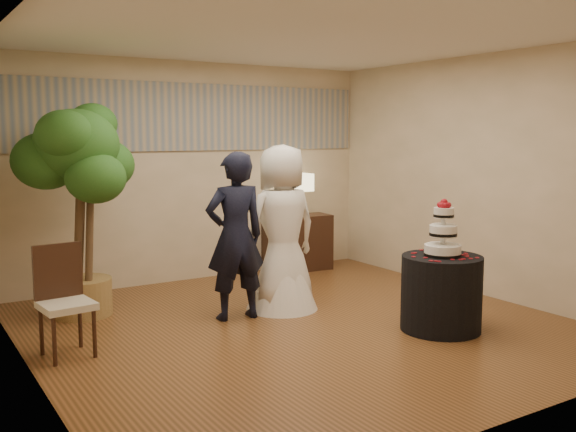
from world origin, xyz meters
TOP-DOWN VIEW (x-y plane):
  - floor at (0.00, 0.00)m, footprint 5.00×5.00m
  - ceiling at (0.00, 0.00)m, footprint 5.00×5.00m
  - wall_back at (0.00, 2.50)m, footprint 5.00×0.06m
  - wall_front at (0.00, -2.50)m, footprint 5.00×0.06m
  - wall_left at (-2.50, 0.00)m, footprint 0.06×5.00m
  - wall_right at (2.50, 0.00)m, footprint 0.06×5.00m
  - mural_border at (0.00, 2.48)m, footprint 4.90×0.02m
  - groom at (-0.42, 0.59)m, footprint 0.66×0.47m
  - bride at (0.18, 0.65)m, footprint 0.90×0.82m
  - cake_table at (1.08, -0.82)m, footprint 0.83×0.83m
  - wedding_cake at (1.08, -0.82)m, footprint 0.35×0.35m
  - console at (1.41, 2.23)m, footprint 0.96×0.50m
  - table_lamp at (1.41, 2.23)m, footprint 0.33×0.33m
  - ficus_tree at (-1.72, 1.55)m, footprint 1.43×1.43m
  - side_chair at (-2.16, 0.35)m, footprint 0.48×0.50m

SIDE VIEW (x-z plane):
  - floor at x=0.00m, z-range 0.00..0.00m
  - cake_table at x=1.08m, z-range 0.00..0.73m
  - console at x=1.41m, z-range 0.00..0.77m
  - side_chair at x=-2.16m, z-range 0.00..0.95m
  - groom at x=-0.42m, z-range 0.00..1.72m
  - bride at x=0.18m, z-range 0.00..1.78m
  - wedding_cake at x=1.08m, z-range 0.73..1.28m
  - table_lamp at x=1.41m, z-range 0.77..1.35m
  - ficus_tree at x=-1.72m, z-range 0.00..2.26m
  - wall_back at x=0.00m, z-range 0.00..2.80m
  - wall_front at x=0.00m, z-range 0.00..2.80m
  - wall_left at x=-2.50m, z-range 0.00..2.80m
  - wall_right at x=2.50m, z-range 0.00..2.80m
  - mural_border at x=0.00m, z-range 1.68..2.52m
  - ceiling at x=0.00m, z-range 2.80..2.80m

